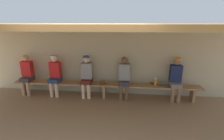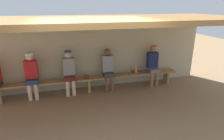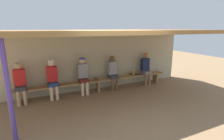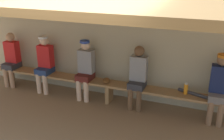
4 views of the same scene
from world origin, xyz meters
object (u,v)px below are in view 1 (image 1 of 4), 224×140
object	(u,v)px
player_in_white	(55,74)
water_bottle_blue	(155,82)
baseball_bat	(163,85)
bench	(104,86)
player_with_sunglasses	(87,75)
baseball_glove_worn	(102,82)
player_leftmost	(124,76)
player_near_post	(27,73)
player_middle	(176,77)

from	to	relation	value
player_in_white	water_bottle_blue	size ratio (longest dim) A/B	5.82
baseball_bat	bench	bearing A→B (deg)	-160.06
player_in_white	player_with_sunglasses	bearing A→B (deg)	0.00
water_bottle_blue	baseball_glove_worn	bearing A→B (deg)	-178.54
player_leftmost	player_in_white	world-z (taller)	player_in_white
player_in_white	player_near_post	world-z (taller)	player_in_white
player_middle	water_bottle_blue	world-z (taller)	player_middle
bench	player_leftmost	xyz separation A→B (m)	(0.63, 0.00, 0.34)
player_near_post	player_with_sunglasses	size ratio (longest dim) A/B	0.99
player_leftmost	player_with_sunglasses	world-z (taller)	player_with_sunglasses
bench	player_in_white	xyz separation A→B (m)	(-1.63, 0.00, 0.36)
player_middle	baseball_bat	world-z (taller)	player_middle
baseball_bat	player_middle	bearing A→B (deg)	20.52
player_near_post	water_bottle_blue	size ratio (longest dim) A/B	5.77
player_in_white	player_middle	bearing A→B (deg)	0.00
bench	baseball_glove_worn	xyz separation A→B (m)	(-0.06, -0.01, 0.12)
player_in_white	player_leftmost	bearing A→B (deg)	-0.01
player_near_post	bench	bearing A→B (deg)	-0.07
player_near_post	player_with_sunglasses	xyz separation A→B (m)	(2.04, 0.00, 0.02)
water_bottle_blue	baseball_glove_worn	distance (m)	1.67
player_middle	baseball_glove_worn	world-z (taller)	player_middle
player_in_white	baseball_bat	world-z (taller)	player_in_white
baseball_glove_worn	baseball_bat	distance (m)	1.90
player_with_sunglasses	bench	bearing A→B (deg)	-0.36
player_near_post	baseball_bat	bearing A→B (deg)	-0.04
water_bottle_blue	player_in_white	bearing A→B (deg)	-179.50
bench	player_near_post	distance (m)	2.63
player_leftmost	player_in_white	distance (m)	2.26
player_leftmost	player_with_sunglasses	size ratio (longest dim) A/B	0.99
player_in_white	baseball_glove_worn	distance (m)	1.59
bench	player_with_sunglasses	xyz separation A→B (m)	(-0.57, 0.00, 0.36)
player_middle	water_bottle_blue	distance (m)	0.61
player_near_post	player_with_sunglasses	distance (m)	2.04
player_in_white	baseball_bat	size ratio (longest dim) A/B	1.66
player_leftmost	player_near_post	world-z (taller)	same
water_bottle_blue	player_with_sunglasses	bearing A→B (deg)	-179.25
baseball_glove_worn	bench	bearing A→B (deg)	-100.24
player_middle	baseball_glove_worn	xyz separation A→B (m)	(-2.25, -0.01, -0.24)
player_leftmost	player_near_post	xyz separation A→B (m)	(-3.24, 0.00, 0.00)
player_in_white	baseball_glove_worn	xyz separation A→B (m)	(1.57, -0.01, -0.24)
player_middle	water_bottle_blue	xyz separation A→B (m)	(-0.58, 0.03, -0.18)
player_with_sunglasses	water_bottle_blue	size ratio (longest dim) A/B	5.82
player_leftmost	player_near_post	bearing A→B (deg)	180.00
player_leftmost	player_with_sunglasses	xyz separation A→B (m)	(-1.20, 0.00, 0.02)
bench	player_in_white	world-z (taller)	player_in_white
player_in_white	water_bottle_blue	distance (m)	3.24
baseball_bat	player_with_sunglasses	bearing A→B (deg)	-160.15
player_leftmost	bench	bearing A→B (deg)	-179.72
player_leftmost	player_middle	world-z (taller)	player_middle
baseball_bat	player_near_post	bearing A→B (deg)	-160.10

